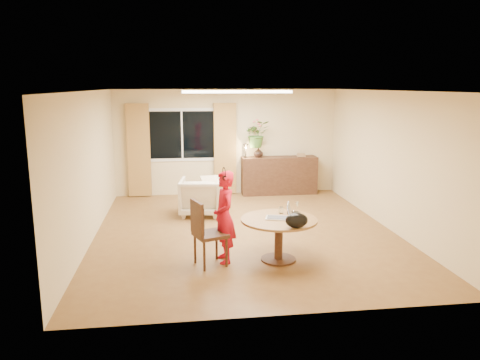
# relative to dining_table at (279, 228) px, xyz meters

# --- Properties ---
(floor) EXTENTS (6.50, 6.50, 0.00)m
(floor) POSITION_rel_dining_table_xyz_m (-0.31, 1.48, -0.53)
(floor) COLOR brown
(floor) RESTS_ON ground
(ceiling) EXTENTS (6.50, 6.50, 0.00)m
(ceiling) POSITION_rel_dining_table_xyz_m (-0.31, 1.48, 2.07)
(ceiling) COLOR white
(ceiling) RESTS_ON wall_back
(wall_back) EXTENTS (5.50, 0.00, 5.50)m
(wall_back) POSITION_rel_dining_table_xyz_m (-0.31, 4.73, 0.77)
(wall_back) COLOR beige
(wall_back) RESTS_ON floor
(wall_left) EXTENTS (0.00, 6.50, 6.50)m
(wall_left) POSITION_rel_dining_table_xyz_m (-3.06, 1.48, 0.77)
(wall_left) COLOR beige
(wall_left) RESTS_ON floor
(wall_right) EXTENTS (0.00, 6.50, 6.50)m
(wall_right) POSITION_rel_dining_table_xyz_m (2.44, 1.48, 0.77)
(wall_right) COLOR beige
(wall_right) RESTS_ON floor
(window) EXTENTS (1.70, 0.03, 1.30)m
(window) POSITION_rel_dining_table_xyz_m (-1.41, 4.71, 0.97)
(window) COLOR white
(window) RESTS_ON wall_back
(curtain_left) EXTENTS (0.55, 0.08, 2.25)m
(curtain_left) POSITION_rel_dining_table_xyz_m (-2.46, 4.63, 0.61)
(curtain_left) COLOR brown
(curtain_left) RESTS_ON wall_back
(curtain_right) EXTENTS (0.55, 0.08, 2.25)m
(curtain_right) POSITION_rel_dining_table_xyz_m (-0.36, 4.63, 0.61)
(curtain_right) COLOR brown
(curtain_right) RESTS_ON wall_back
(ceiling_panel) EXTENTS (2.20, 0.35, 0.05)m
(ceiling_panel) POSITION_rel_dining_table_xyz_m (-0.31, 2.68, 2.03)
(ceiling_panel) COLOR white
(ceiling_panel) RESTS_ON ceiling
(dining_table) EXTENTS (1.19, 1.19, 0.67)m
(dining_table) POSITION_rel_dining_table_xyz_m (0.00, 0.00, 0.00)
(dining_table) COLOR brown
(dining_table) RESTS_ON floor
(dining_chair) EXTENTS (0.61, 0.59, 1.03)m
(dining_chair) POSITION_rel_dining_table_xyz_m (-1.07, -0.06, -0.02)
(dining_chair) COLOR #311A10
(dining_chair) RESTS_ON floor
(child) EXTENTS (0.57, 0.42, 1.43)m
(child) POSITION_rel_dining_table_xyz_m (-0.84, 0.08, 0.18)
(child) COLOR red
(child) RESTS_ON floor
(laptop) EXTENTS (0.46, 0.37, 0.26)m
(laptop) POSITION_rel_dining_table_xyz_m (-0.01, 0.01, 0.28)
(laptop) COLOR #B7B7BC
(laptop) RESTS_ON dining_table
(tumbler) EXTENTS (0.08, 0.08, 0.10)m
(tumbler) POSITION_rel_dining_table_xyz_m (0.10, 0.30, 0.19)
(tumbler) COLOR white
(tumbler) RESTS_ON dining_table
(wine_glass) EXTENTS (0.08, 0.08, 0.19)m
(wine_glass) POSITION_rel_dining_table_xyz_m (0.35, 0.26, 0.24)
(wine_glass) COLOR white
(wine_glass) RESTS_ON dining_table
(pot_lid) EXTENTS (0.27, 0.27, 0.04)m
(pot_lid) POSITION_rel_dining_table_xyz_m (0.30, 0.26, 0.16)
(pot_lid) COLOR white
(pot_lid) RESTS_ON dining_table
(handbag) EXTENTS (0.36, 0.24, 0.22)m
(handbag) POSITION_rel_dining_table_xyz_m (0.15, -0.50, 0.26)
(handbag) COLOR black
(handbag) RESTS_ON dining_table
(armchair) EXTENTS (0.95, 0.97, 0.78)m
(armchair) POSITION_rel_dining_table_xyz_m (-1.08, 2.80, -0.14)
(armchair) COLOR #C1B699
(armchair) RESTS_ON floor
(throw) EXTENTS (0.52, 0.61, 0.03)m
(throw) POSITION_rel_dining_table_xyz_m (-0.81, 2.75, 0.27)
(throw) COLOR beige
(throw) RESTS_ON armchair
(sideboard) EXTENTS (1.88, 0.46, 0.94)m
(sideboard) POSITION_rel_dining_table_xyz_m (0.98, 4.49, -0.06)
(sideboard) COLOR #311A10
(sideboard) RESTS_ON floor
(vase) EXTENTS (0.30, 0.30, 0.25)m
(vase) POSITION_rel_dining_table_xyz_m (0.45, 4.49, 0.53)
(vase) COLOR black
(vase) RESTS_ON sideboard
(bouquet) EXTENTS (0.67, 0.61, 0.66)m
(bouquet) POSITION_rel_dining_table_xyz_m (0.40, 4.49, 0.99)
(bouquet) COLOR #296E2D
(bouquet) RESTS_ON vase
(book_stack) EXTENTS (0.23, 0.19, 0.08)m
(book_stack) POSITION_rel_dining_table_xyz_m (1.54, 4.49, 0.45)
(book_stack) COLOR olive
(book_stack) RESTS_ON sideboard
(desk_lamp) EXTENTS (0.17, 0.17, 0.36)m
(desk_lamp) POSITION_rel_dining_table_xyz_m (0.13, 4.44, 0.59)
(desk_lamp) COLOR black
(desk_lamp) RESTS_ON sideboard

